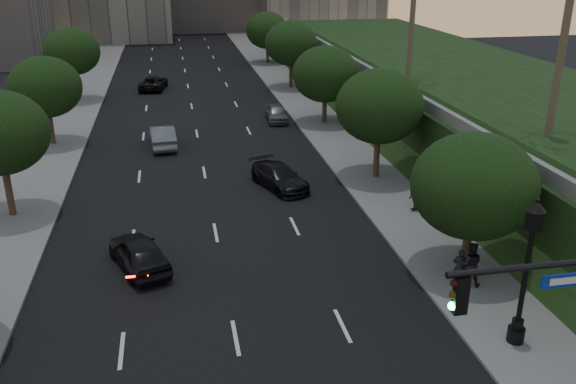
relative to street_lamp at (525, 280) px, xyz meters
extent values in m
cube|color=black|center=(-9.69, 27.25, -2.62)|extent=(16.00, 140.00, 0.02)
cube|color=slate|center=(0.56, 27.25, -2.56)|extent=(4.50, 140.00, 0.15)
cube|color=slate|center=(-19.94, 27.25, -2.56)|extent=(4.50, 140.00, 0.15)
cube|color=black|center=(12.31, 25.25, -0.63)|extent=(18.00, 90.00, 4.00)
cube|color=slate|center=(3.81, 25.25, 1.72)|extent=(0.35, 90.00, 0.70)
cylinder|color=#38281C|center=(0.61, 5.25, -1.20)|extent=(0.36, 0.36, 2.86)
ellipsoid|color=black|center=(0.61, 5.25, 1.40)|extent=(5.20, 5.20, 4.42)
cylinder|color=#38281C|center=(0.61, 17.25, -1.03)|extent=(0.36, 0.36, 3.21)
ellipsoid|color=black|center=(0.61, 17.25, 1.89)|extent=(5.20, 5.20, 4.42)
cylinder|color=#38281C|center=(0.61, 30.25, -1.20)|extent=(0.36, 0.36, 2.86)
ellipsoid|color=black|center=(0.61, 30.25, 1.40)|extent=(5.20, 5.20, 4.42)
cylinder|color=#38281C|center=(0.61, 44.25, -1.03)|extent=(0.36, 0.36, 3.21)
ellipsoid|color=black|center=(0.61, 44.25, 1.89)|extent=(5.20, 5.20, 4.42)
cylinder|color=#38281C|center=(0.61, 59.25, -1.20)|extent=(0.36, 0.36, 2.86)
ellipsoid|color=black|center=(0.61, 59.25, 1.40)|extent=(5.20, 5.20, 4.42)
cylinder|color=#38281C|center=(-19.99, 15.25, -1.01)|extent=(0.36, 0.36, 3.26)
cylinder|color=#38281C|center=(-19.99, 28.25, -1.14)|extent=(0.36, 0.36, 2.99)
ellipsoid|color=black|center=(-19.99, 28.25, 1.58)|extent=(5.00, 5.00, 4.25)
cylinder|color=#38281C|center=(-19.99, 42.25, -1.01)|extent=(0.36, 0.36, 3.26)
ellipsoid|color=black|center=(-19.99, 42.25, 1.95)|extent=(5.00, 5.00, 4.25)
cylinder|color=#4C4233|center=(7.81, 11.25, 7.37)|extent=(0.40, 0.40, 12.00)
cylinder|color=black|center=(-2.91, -5.26, 3.67)|extent=(5.40, 0.16, 0.16)
cube|color=black|center=(-5.21, -5.26, 3.12)|extent=(0.32, 0.22, 0.95)
sphere|color=black|center=(-5.39, -5.26, 3.45)|extent=(0.20, 0.20, 0.20)
sphere|color=#3F2B0A|center=(-5.39, -5.26, 3.15)|extent=(0.20, 0.20, 0.20)
sphere|color=#19F24C|center=(-5.39, -5.26, 2.85)|extent=(0.20, 0.20, 0.20)
cube|color=#0C30A0|center=(-2.51, -5.26, 3.22)|extent=(1.40, 0.05, 0.35)
cylinder|color=black|center=(0.00, 0.00, -2.28)|extent=(0.60, 0.60, 0.70)
cylinder|color=black|center=(0.00, 0.00, -1.78)|extent=(0.40, 0.40, 0.40)
cylinder|color=black|center=(0.00, 0.00, 0.17)|extent=(0.18, 0.18, 3.60)
cube|color=black|center=(0.00, 0.00, 2.22)|extent=(0.42, 0.42, 0.70)
cone|color=black|center=(0.00, 0.00, 2.72)|extent=(0.64, 0.64, 0.35)
sphere|color=black|center=(0.00, 0.00, 2.92)|extent=(0.14, 0.14, 0.14)
imported|color=black|center=(-13.24, 8.27, -1.88)|extent=(3.18, 4.79, 1.51)
imported|color=slate|center=(-12.22, 26.32, -1.85)|extent=(2.01, 4.85, 1.56)
imported|color=black|center=(-13.12, 46.23, -1.95)|extent=(3.12, 5.27, 1.37)
imported|color=black|center=(-5.48, 16.79, -1.96)|extent=(3.38, 5.05, 1.36)
imported|color=#595C61|center=(-3.05, 31.80, -1.94)|extent=(1.82, 4.14, 1.39)
imported|color=black|center=(-0.19, 4.18, -1.71)|extent=(0.65, 0.54, 1.54)
imported|color=black|center=(0.17, 3.98, -1.53)|extent=(1.14, 1.04, 1.91)
imported|color=black|center=(0.99, 11.75, -1.71)|extent=(0.98, 0.62, 1.56)
camera|label=1|loc=(-11.32, -16.28, 10.37)|focal=38.00mm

